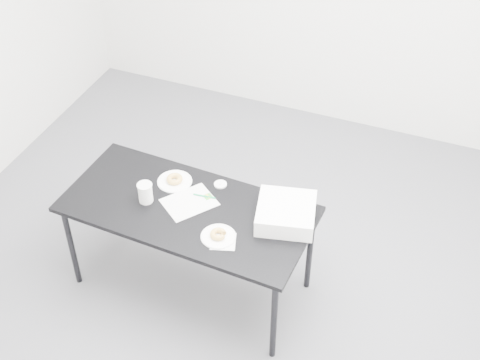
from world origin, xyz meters
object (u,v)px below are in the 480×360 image
at_px(scorecard, 189,202).
at_px(pen, 204,196).
at_px(donut_far, 174,179).
at_px(plate_near, 218,236).
at_px(table, 188,214).
at_px(bakery_box, 286,213).
at_px(plate_far, 175,181).
at_px(coffee_cup, 145,193).
at_px(donut_near, 218,234).

height_order(scorecard, pen, pen).
xyz_separation_m(scorecard, donut_far, (-0.16, 0.14, 0.02)).
bearing_deg(donut_far, plate_near, -37.81).
height_order(table, bakery_box, bakery_box).
bearing_deg(table, scorecard, 102.13).
height_order(scorecard, bakery_box, bakery_box).
distance_m(table, pen, 0.15).
height_order(pen, plate_near, pen).
bearing_deg(pen, donut_far, 158.74).
bearing_deg(bakery_box, plate_far, 161.63).
xyz_separation_m(table, donut_far, (-0.17, 0.18, 0.07)).
bearing_deg(plate_near, plate_far, 142.19).
relative_size(table, pen, 11.10).
xyz_separation_m(scorecard, coffee_cup, (-0.25, -0.08, 0.06)).
bearing_deg(table, plate_near, -27.48).
xyz_separation_m(plate_far, coffee_cup, (-0.08, -0.22, 0.06)).
relative_size(scorecard, plate_near, 1.48).
distance_m(plate_far, coffee_cup, 0.24).
relative_size(plate_near, donut_far, 1.98).
height_order(table, coffee_cup, coffee_cup).
relative_size(pen, coffee_cup, 1.07).
bearing_deg(donut_near, plate_far, 142.19).
xyz_separation_m(table, donut_near, (0.27, -0.16, 0.08)).
height_order(plate_far, coffee_cup, coffee_cup).
distance_m(plate_near, donut_near, 0.02).
bearing_deg(table, plate_far, 136.06).
bearing_deg(pen, plate_near, -59.14).
xyz_separation_m(pen, plate_near, (0.21, -0.28, -0.00)).
bearing_deg(pen, donut_near, -59.14).
bearing_deg(pen, scorecard, -136.05).
height_order(table, donut_near, donut_near).
distance_m(table, plate_near, 0.32).
height_order(donut_near, plate_far, donut_near).
relative_size(scorecard, donut_near, 3.15).
bearing_deg(scorecard, plate_far, 176.79).
bearing_deg(donut_far, plate_far, 0.00).
relative_size(table, donut_near, 16.23).
relative_size(table, plate_near, 7.62).
bearing_deg(donut_far, coffee_cup, -110.55).
xyz_separation_m(plate_far, bakery_box, (0.75, -0.07, 0.05)).
bearing_deg(coffee_cup, table, 8.12).
bearing_deg(bakery_box, pen, 166.07).
bearing_deg(table, donut_far, 136.06).
xyz_separation_m(table, plate_far, (-0.17, 0.18, 0.05)).
relative_size(pen, donut_near, 1.46).
xyz_separation_m(pen, plate_far, (-0.23, 0.06, -0.00)).
relative_size(pen, donut_far, 1.36).
relative_size(table, plate_far, 7.07).
bearing_deg(scorecard, coffee_cup, -124.85).
bearing_deg(bakery_box, donut_near, -151.75).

